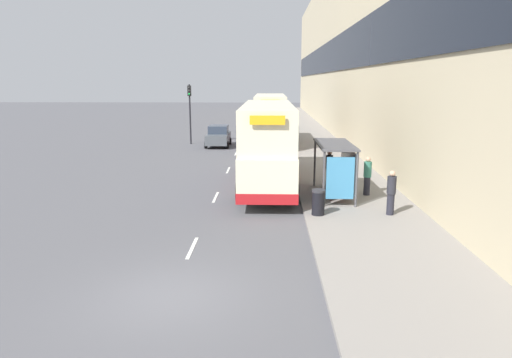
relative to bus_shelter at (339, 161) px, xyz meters
The scene contains 19 objects.
ground_plane 11.68m from the bus_shelter, 120.04° to the right, with size 220.00×220.00×0.00m, color #515156.
pavement 28.59m from the bus_shelter, 88.54° to the left, with size 5.00×93.00×0.14m.
terrace_facade 29.76m from the bus_shelter, 80.61° to the left, with size 3.10×93.00×17.88m.
lane_mark_0 8.85m from the bus_shelter, 131.83° to the right, with size 0.12×2.00×0.01m.
lane_mark_1 6.08m from the bus_shelter, behind, with size 0.12×2.00×0.01m.
lane_mark_2 9.39m from the bus_shelter, 128.86° to the left, with size 0.12×2.00×0.01m.
lane_mark_3 15.23m from the bus_shelter, 112.45° to the left, with size 0.12×2.00×0.01m.
lane_mark_4 21.64m from the bus_shelter, 105.53° to the left, with size 0.12×2.00×0.01m.
bus_shelter is the anchor object (origin of this frame).
double_decker_bus_near 4.39m from the bus_shelter, 138.96° to the left, with size 2.85×11.30×4.30m.
double_decker_bus_ahead 18.90m from the bus_shelter, 99.58° to the left, with size 2.85×10.92×4.30m.
car_0 29.91m from the bus_shelter, 95.12° to the left, with size 1.93×4.54×1.81m.
car_1 51.87m from the bus_shelter, 93.57° to the left, with size 1.90×3.82×1.74m.
car_2 19.39m from the bus_shelter, 112.95° to the left, with size 2.00×3.98×1.77m.
pedestrian_at_shelter 3.38m from the bus_shelter, 58.60° to the right, with size 0.36×0.36×1.82m.
pedestrian_1 1.72m from the bus_shelter, 18.66° to the left, with size 0.36×0.36×1.84m.
pedestrian_2 2.56m from the bus_shelter, 92.69° to the left, with size 0.36×0.36×1.84m.
litter_bin 3.37m from the bus_shelter, 112.85° to the right, with size 0.55×0.55×1.05m.
traffic_light_far_kerb 21.89m from the bus_shelter, 117.77° to the left, with size 0.30×0.32×5.19m.
Camera 1 is at (2.54, -10.80, 5.45)m, focal length 32.00 mm.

